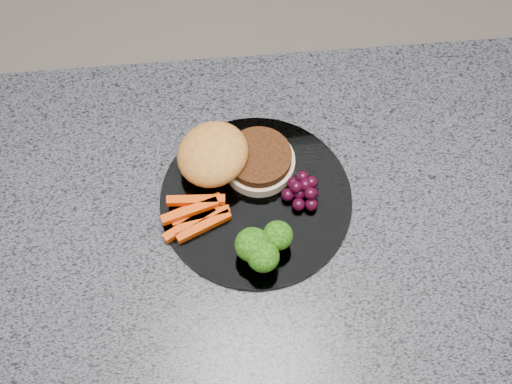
% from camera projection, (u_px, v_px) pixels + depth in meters
% --- Properties ---
extents(island_cabinet, '(1.20, 0.60, 0.86)m').
position_uv_depth(island_cabinet, '(303.00, 332.00, 1.36)').
color(island_cabinet, brown).
rests_on(island_cabinet, ground).
extents(countertop, '(1.20, 0.60, 0.04)m').
position_uv_depth(countertop, '(322.00, 239.00, 0.96)').
color(countertop, '#4F4F5A').
rests_on(countertop, island_cabinet).
extents(plate, '(0.26, 0.26, 0.01)m').
position_uv_depth(plate, '(256.00, 200.00, 0.96)').
color(plate, white).
rests_on(plate, countertop).
extents(burger, '(0.16, 0.11, 0.05)m').
position_uv_depth(burger, '(229.00, 158.00, 0.96)').
color(burger, '#C8AF8D').
rests_on(burger, plate).
extents(carrot_sticks, '(0.09, 0.07, 0.02)m').
position_uv_depth(carrot_sticks, '(196.00, 214.00, 0.94)').
color(carrot_sticks, '#D33B03').
rests_on(carrot_sticks, plate).
extents(broccoli, '(0.08, 0.07, 0.05)m').
position_uv_depth(broccoli, '(263.00, 246.00, 0.90)').
color(broccoli, olive).
rests_on(broccoli, plate).
extents(grape_bunch, '(0.05, 0.05, 0.03)m').
position_uv_depth(grape_bunch, '(303.00, 190.00, 0.95)').
color(grape_bunch, black).
rests_on(grape_bunch, plate).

